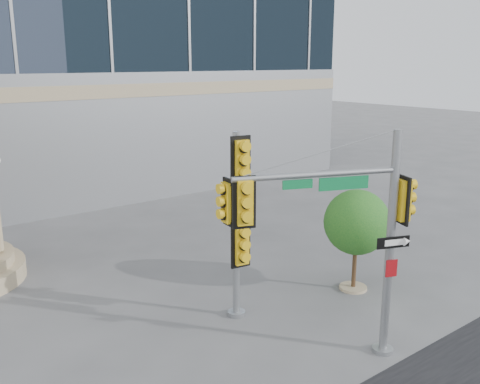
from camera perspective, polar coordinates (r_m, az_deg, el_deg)
ground at (r=13.34m, az=6.75°, el=-15.40°), size 120.00×120.00×0.00m
main_signal_pole at (r=11.53m, az=11.99°, el=-3.24°), size 3.77×1.80×5.12m
secondary_signal_pole at (r=13.24m, az=-0.37°, el=-2.20°), size 0.84×0.70×4.83m
street_tree at (r=15.58m, az=12.37°, el=-3.42°), size 1.91×1.87×2.98m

